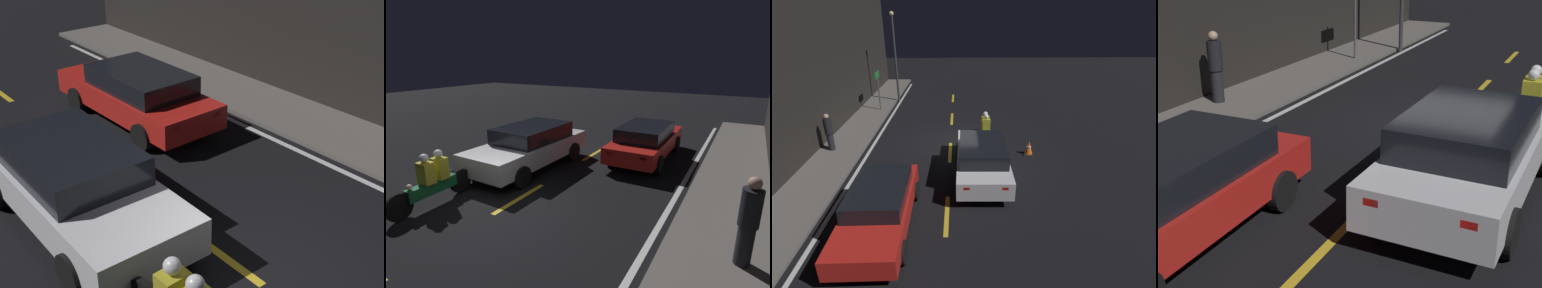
% 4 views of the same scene
% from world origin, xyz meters
% --- Properties ---
extents(ground_plane, '(56.00, 56.00, 0.00)m').
position_xyz_m(ground_plane, '(0.00, 0.00, 0.00)').
color(ground_plane, black).
extents(raised_curb, '(28.00, 2.01, 0.10)m').
position_xyz_m(raised_curb, '(0.00, 4.89, 0.05)').
color(raised_curb, '#605B56').
rests_on(raised_curb, ground).
extents(lane_dash_b, '(2.00, 0.14, 0.01)m').
position_xyz_m(lane_dash_b, '(-5.50, 0.00, 0.00)').
color(lane_dash_b, gold).
rests_on(lane_dash_b, ground).
extents(lane_dash_c, '(2.00, 0.14, 0.01)m').
position_xyz_m(lane_dash_c, '(-1.00, 0.00, 0.00)').
color(lane_dash_c, gold).
rests_on(lane_dash_c, ground).
extents(lane_dash_d, '(2.00, 0.14, 0.01)m').
position_xyz_m(lane_dash_d, '(3.50, 0.00, 0.00)').
color(lane_dash_d, gold).
rests_on(lane_dash_d, ground).
extents(lane_dash_e, '(2.00, 0.14, 0.01)m').
position_xyz_m(lane_dash_e, '(8.00, 0.00, 0.00)').
color(lane_dash_e, gold).
rests_on(lane_dash_e, ground).
extents(lane_solid_kerb, '(25.20, 0.14, 0.01)m').
position_xyz_m(lane_solid_kerb, '(0.00, 3.63, 0.00)').
color(lane_solid_kerb, silver).
rests_on(lane_solid_kerb, ground).
extents(taxi_red, '(4.49, 1.90, 1.31)m').
position_xyz_m(taxi_red, '(-5.94, 1.89, 0.71)').
color(taxi_red, red).
rests_on(taxi_red, ground).
extents(sedan_white, '(4.58, 2.04, 1.44)m').
position_xyz_m(sedan_white, '(-3.06, -1.26, 0.78)').
color(sedan_white, silver).
rests_on(sedan_white, ground).
extents(motorcycle, '(2.44, 0.38, 1.41)m').
position_xyz_m(motorcycle, '(0.31, -1.68, 0.66)').
color(motorcycle, black).
rests_on(motorcycle, ground).
extents(pedestrian, '(0.34, 0.34, 1.67)m').
position_xyz_m(pedestrian, '(-0.83, 5.28, 0.95)').
color(pedestrian, black).
rests_on(pedestrian, raised_curb).
extents(shop_sign, '(0.90, 0.08, 2.40)m').
position_xyz_m(shop_sign, '(5.09, 4.50, 1.79)').
color(shop_sign, '#4C4C51').
rests_on(shop_sign, raised_curb).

